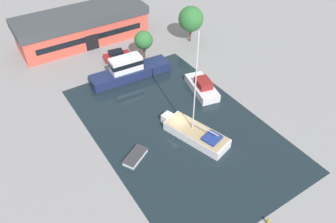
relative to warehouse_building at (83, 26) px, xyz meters
name	(u,v)px	position (x,y,z in m)	size (l,w,h in m)	color
ground_plane	(178,127)	(1.26, -30.35, -2.92)	(440.00, 440.00, 0.00)	gray
water_canal	(178,127)	(1.26, -30.35, -2.92)	(21.45, 33.19, 0.01)	black
warehouse_building	(83,26)	(0.00, 0.00, 0.00)	(24.53, 9.00, 5.78)	#C64C3D
quay_tree_near_building	(144,40)	(6.37, -12.25, 0.74)	(3.22, 3.22, 5.30)	brown
quay_tree_by_water	(191,19)	(17.07, -11.38, 1.61)	(4.71, 4.71, 6.90)	brown
parked_car	(117,55)	(2.16, -9.80, -2.07)	(4.99, 2.61, 1.73)	maroon
sailboat_moored	(195,133)	(2.00, -33.29, -2.13)	(5.52, 10.24, 15.26)	white
motor_cruiser	(129,71)	(1.28, -16.25, -1.49)	(13.63, 4.13, 3.98)	#19234C
small_dinghy	(135,157)	(-6.42, -32.22, -2.60)	(3.90, 3.17, 0.62)	silver
cabin_boat	(202,87)	(9.02, -25.65, -2.06)	(4.38, 7.52, 2.33)	silver
mooring_bollard	(268,221)	(0.75, -47.55, -2.48)	(0.30, 0.30, 0.82)	olive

